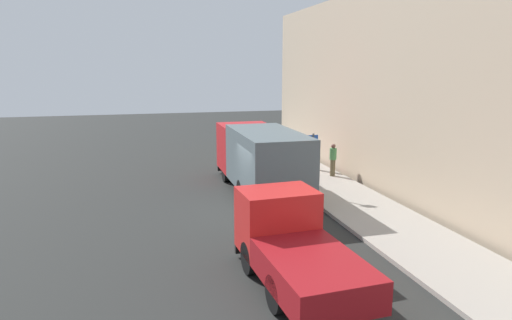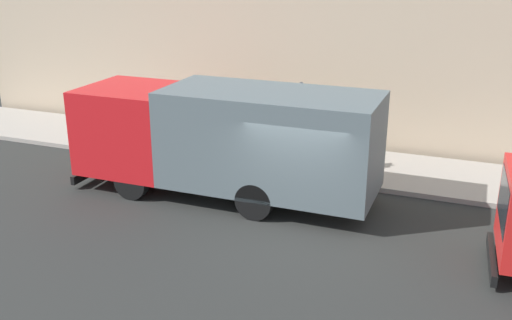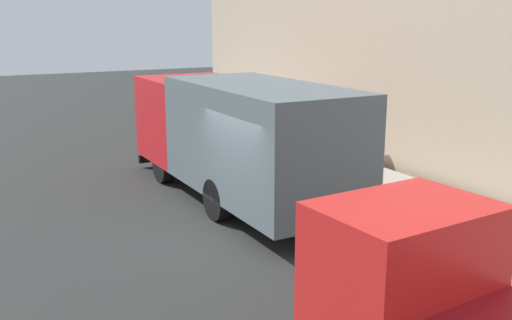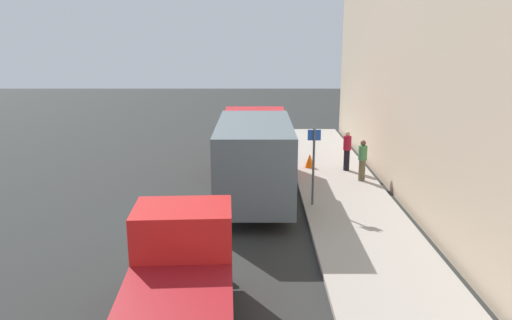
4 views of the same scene
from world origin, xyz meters
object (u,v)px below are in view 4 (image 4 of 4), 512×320
object	(u,v)px
large_utility_truck	(256,152)
pedestrian_walking	(364,159)
street_sign_post	(315,160)
small_flatbed_truck	(181,282)
traffic_cone_orange	(311,161)
pedestrian_standing	(349,150)

from	to	relation	value
large_utility_truck	pedestrian_walking	xyz separation A→B (m)	(4.30, 1.50, -0.65)
large_utility_truck	street_sign_post	size ratio (longest dim) A/B	3.04
large_utility_truck	street_sign_post	distance (m)	2.46
small_flatbed_truck	traffic_cone_orange	bearing A→B (deg)	69.11
pedestrian_standing	large_utility_truck	bearing A→B (deg)	-165.14
pedestrian_walking	street_sign_post	size ratio (longest dim) A/B	0.62
pedestrian_standing	street_sign_post	distance (m)	4.95
small_flatbed_truck	street_sign_post	world-z (taller)	street_sign_post
pedestrian_standing	traffic_cone_orange	size ratio (longest dim) A/B	2.80
pedestrian_walking	street_sign_post	bearing A→B (deg)	14.77
pedestrian_walking	pedestrian_standing	bearing A→B (deg)	-115.01
traffic_cone_orange	large_utility_truck	bearing A→B (deg)	-124.29
large_utility_truck	traffic_cone_orange	world-z (taller)	large_utility_truck
small_flatbed_truck	pedestrian_standing	size ratio (longest dim) A/B	2.96
pedestrian_standing	traffic_cone_orange	bearing A→B (deg)	139.83
large_utility_truck	pedestrian_walking	size ratio (longest dim) A/B	4.93
large_utility_truck	pedestrian_standing	size ratio (longest dim) A/B	4.78
street_sign_post	traffic_cone_orange	bearing A→B (deg)	85.17
pedestrian_walking	pedestrian_standing	distance (m)	1.61
traffic_cone_orange	pedestrian_walking	bearing A→B (deg)	-47.54
pedestrian_walking	pedestrian_standing	xyz separation A→B (m)	(-0.34, 1.57, 0.03)
pedestrian_standing	street_sign_post	size ratio (longest dim) A/B	0.63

